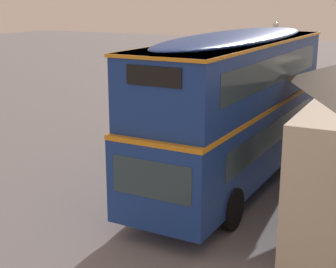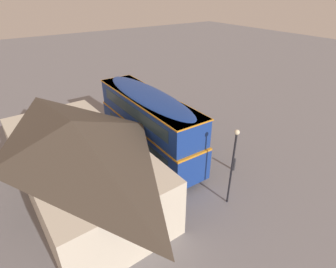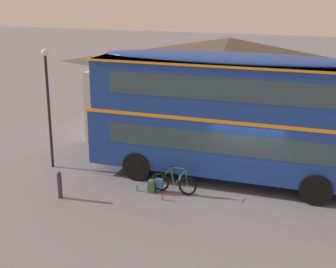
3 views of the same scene
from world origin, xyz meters
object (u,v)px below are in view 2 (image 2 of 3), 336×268
(water_bottle_blue_sports, at_px, (196,160))
(water_bottle_red_squeeze, at_px, (191,151))
(touring_bicycle, at_px, (183,150))
(street_lamp, at_px, (233,160))
(backpack_on_ground, at_px, (190,155))
(kerb_bollard, at_px, (234,164))
(double_decker_bus, at_px, (148,121))

(water_bottle_blue_sports, bearing_deg, water_bottle_red_squeeze, -20.40)
(touring_bicycle, xyz_separation_m, street_lamp, (-5.45, 0.85, 2.57))
(backpack_on_ground, bearing_deg, kerb_bollard, -151.13)
(water_bottle_red_squeeze, bearing_deg, touring_bicycle, 81.04)
(touring_bicycle, xyz_separation_m, kerb_bollard, (-3.50, -1.73, 0.13))
(water_bottle_blue_sports, distance_m, kerb_bollard, 2.72)
(touring_bicycle, xyz_separation_m, water_bottle_red_squeeze, (-0.11, -0.70, -0.26))
(double_decker_bus, distance_m, backpack_on_ground, 3.91)
(double_decker_bus, distance_m, touring_bicycle, 3.37)
(touring_bicycle, height_order, water_bottle_blue_sports, touring_bicycle)
(double_decker_bus, distance_m, street_lamp, 7.14)
(kerb_bollard, bearing_deg, water_bottle_red_squeeze, 16.94)
(water_bottle_red_squeeze, bearing_deg, street_lamp, 163.84)
(water_bottle_blue_sports, relative_size, kerb_bollard, 0.23)
(backpack_on_ground, relative_size, kerb_bollard, 0.51)
(water_bottle_blue_sports, xyz_separation_m, street_lamp, (-4.22, 1.13, 2.84))
(water_bottle_red_squeeze, height_order, water_bottle_blue_sports, water_bottle_red_squeeze)
(touring_bicycle, distance_m, backpack_on_ground, 0.72)
(double_decker_bus, bearing_deg, street_lamp, -171.56)
(backpack_on_ground, distance_m, street_lamp, 5.56)
(water_bottle_red_squeeze, bearing_deg, double_decker_bus, 56.45)
(double_decker_bus, height_order, water_bottle_blue_sports, double_decker_bus)
(touring_bicycle, height_order, water_bottle_red_squeeze, touring_bicycle)
(backpack_on_ground, bearing_deg, touring_bicycle, 14.47)
(touring_bicycle, bearing_deg, water_bottle_red_squeeze, -98.96)
(double_decker_bus, relative_size, kerb_bollard, 10.83)
(backpack_on_ground, distance_m, water_bottle_red_squeeze, 0.79)
(street_lamp, bearing_deg, double_decker_bus, 8.44)
(street_lamp, distance_m, kerb_bollard, 4.05)
(touring_bicycle, distance_m, water_bottle_red_squeeze, 0.75)
(backpack_on_ground, height_order, water_bottle_red_squeeze, backpack_on_ground)
(double_decker_bus, bearing_deg, water_bottle_red_squeeze, -123.55)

